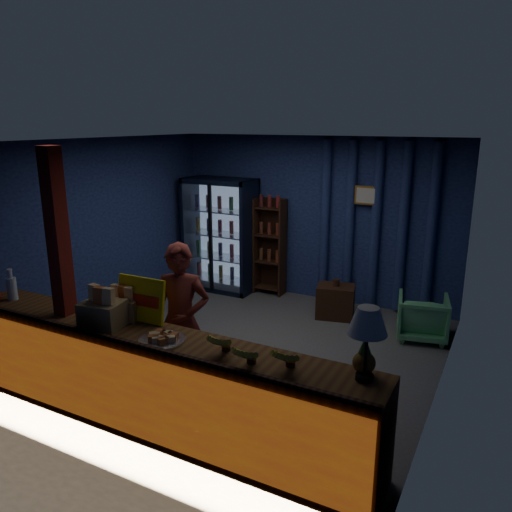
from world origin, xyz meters
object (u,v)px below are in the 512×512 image
(pastry_tray, at_px, (162,339))
(table_lamp, at_px, (368,324))
(shopkeeper, at_px, (181,322))
(green_chair, at_px, (422,317))

(pastry_tray, relative_size, table_lamp, 0.72)
(pastry_tray, bearing_deg, table_lamp, 5.49)
(shopkeeper, distance_m, table_lamp, 2.20)
(shopkeeper, height_order, green_chair, shopkeeper)
(table_lamp, bearing_deg, shopkeeper, 165.74)
(shopkeeper, relative_size, green_chair, 2.53)
(table_lamp, bearing_deg, green_chair, 91.31)
(shopkeeper, height_order, pastry_tray, shopkeeper)
(green_chair, xyz_separation_m, pastry_tray, (-1.68, -3.32, 0.68))
(green_chair, xyz_separation_m, table_lamp, (0.07, -3.15, 1.10))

